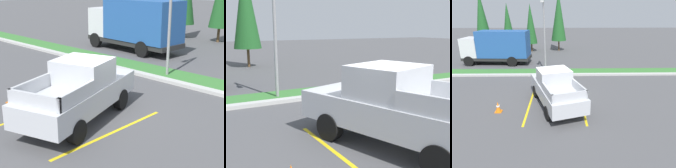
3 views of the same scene
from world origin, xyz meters
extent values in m
plane|color=#4C4C4F|center=(0.00, 0.00, 0.00)|extent=(120.00, 120.00, 0.00)
cube|color=yellow|center=(-1.60, -0.77, 0.00)|extent=(0.12, 4.80, 0.01)
cube|color=yellow|center=(1.50, -0.77, 0.00)|extent=(0.12, 4.80, 0.01)
cube|color=#B2B2AD|center=(0.00, 5.00, 0.07)|extent=(56.00, 0.40, 0.15)
cube|color=#387533|center=(0.00, 6.10, 0.03)|extent=(56.00, 1.80, 0.06)
cylinder|color=black|center=(-1.33, 0.44, 0.38)|extent=(0.50, 0.81, 0.76)
cylinder|color=black|center=(0.28, 0.96, 0.38)|extent=(0.50, 0.81, 0.76)
cylinder|color=black|center=(-0.38, -2.51, 0.38)|extent=(0.50, 0.81, 0.76)
cube|color=silver|center=(-0.05, -0.77, 0.88)|extent=(3.41, 5.53, 0.76)
cube|color=silver|center=(-0.14, -0.49, 1.68)|extent=(2.17, 2.06, 0.84)
cube|color=#2D3842|center=(-0.39, 0.29, 1.73)|extent=(1.56, 0.55, 0.63)
cube|color=silver|center=(-0.41, -2.41, 1.48)|extent=(0.68, 1.84, 0.44)
cube|color=silver|center=(-0.83, 1.65, 0.64)|extent=(1.77, 0.71, 0.28)
cylinder|color=gray|center=(-1.08, 5.90, 3.03)|extent=(0.14, 0.14, 6.06)
cylinder|color=brown|center=(0.08, 16.82, 0.71)|extent=(0.20, 0.20, 1.42)
cone|color=#1E5623|center=(0.08, 16.82, 4.66)|extent=(2.05, 2.05, 6.48)
camera|label=1|loc=(8.27, -7.71, 4.73)|focal=53.77mm
camera|label=2|loc=(-4.82, -6.31, 3.04)|focal=47.02mm
camera|label=3|loc=(0.21, -11.39, 5.17)|focal=31.78mm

